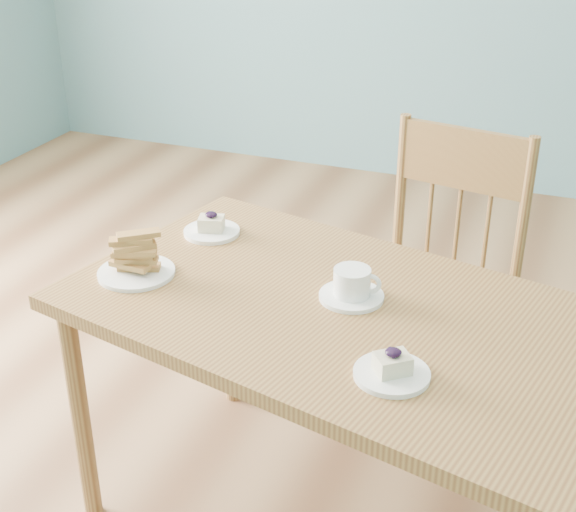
{
  "coord_description": "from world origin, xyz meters",
  "views": [
    {
      "loc": [
        0.76,
        -1.8,
        1.68
      ],
      "look_at": [
        0.12,
        -0.18,
        0.8
      ],
      "focal_mm": 50.0,
      "sensor_mm": 36.0,
      "label": 1
    }
  ],
  "objects_px": {
    "cheesecake_plate_near": "(392,370)",
    "cheesecake_plate_far": "(212,228)",
    "coffee_cup": "(352,286)",
    "dining_table": "(344,334)",
    "dining_chair": "(435,286)",
    "biscotti_plate": "(135,260)"
  },
  "relations": [
    {
      "from": "cheesecake_plate_near",
      "to": "cheesecake_plate_far",
      "type": "height_order",
      "value": "same"
    },
    {
      "from": "dining_chair",
      "to": "cheesecake_plate_far",
      "type": "height_order",
      "value": "dining_chair"
    },
    {
      "from": "cheesecake_plate_far",
      "to": "biscotti_plate",
      "type": "xyz_separation_m",
      "value": [
        -0.07,
        -0.29,
        0.02
      ]
    },
    {
      "from": "dining_table",
      "to": "cheesecake_plate_near",
      "type": "bearing_deg",
      "value": -39.75
    },
    {
      "from": "dining_chair",
      "to": "coffee_cup",
      "type": "distance_m",
      "value": 0.61
    },
    {
      "from": "coffee_cup",
      "to": "biscotti_plate",
      "type": "bearing_deg",
      "value": 179.53
    },
    {
      "from": "cheesecake_plate_near",
      "to": "biscotti_plate",
      "type": "xyz_separation_m",
      "value": [
        -0.72,
        0.2,
        0.02
      ]
    },
    {
      "from": "cheesecake_plate_near",
      "to": "cheesecake_plate_far",
      "type": "bearing_deg",
      "value": 143.18
    },
    {
      "from": "dining_table",
      "to": "cheesecake_plate_far",
      "type": "height_order",
      "value": "cheesecake_plate_far"
    },
    {
      "from": "cheesecake_plate_far",
      "to": "biscotti_plate",
      "type": "distance_m",
      "value": 0.3
    },
    {
      "from": "cheesecake_plate_near",
      "to": "dining_table",
      "type": "bearing_deg",
      "value": 127.35
    },
    {
      "from": "cheesecake_plate_far",
      "to": "dining_chair",
      "type": "bearing_deg",
      "value": 29.81
    },
    {
      "from": "cheesecake_plate_far",
      "to": "coffee_cup",
      "type": "distance_m",
      "value": 0.52
    },
    {
      "from": "cheesecake_plate_near",
      "to": "cheesecake_plate_far",
      "type": "relative_size",
      "value": 1.01
    },
    {
      "from": "coffee_cup",
      "to": "cheesecake_plate_far",
      "type": "bearing_deg",
      "value": 147.51
    },
    {
      "from": "biscotti_plate",
      "to": "cheesecake_plate_far",
      "type": "bearing_deg",
      "value": 76.26
    },
    {
      "from": "cheesecake_plate_near",
      "to": "coffee_cup",
      "type": "bearing_deg",
      "value": 121.63
    },
    {
      "from": "dining_chair",
      "to": "dining_table",
      "type": "bearing_deg",
      "value": -89.43
    },
    {
      "from": "cheesecake_plate_far",
      "to": "cheesecake_plate_near",
      "type": "bearing_deg",
      "value": -36.82
    },
    {
      "from": "dining_table",
      "to": "coffee_cup",
      "type": "bearing_deg",
      "value": 101.0
    },
    {
      "from": "dining_table",
      "to": "cheesecake_plate_far",
      "type": "relative_size",
      "value": 9.3
    },
    {
      "from": "dining_chair",
      "to": "biscotti_plate",
      "type": "xyz_separation_m",
      "value": [
        -0.66,
        -0.63,
        0.26
      ]
    }
  ]
}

